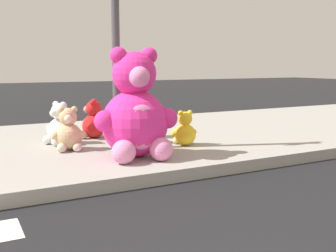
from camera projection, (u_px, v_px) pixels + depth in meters
name	position (u px, v px, depth m)	size (l,w,h in m)	color
sidewalk	(34.00, 150.00, 5.89)	(28.00, 4.40, 0.15)	#9E9B93
sign_pole	(115.00, 24.00, 5.38)	(0.56, 0.11, 3.20)	#4C4C51
plush_pink_large	(136.00, 114.00, 5.05)	(1.06, 0.95, 1.38)	#F22D93
plush_yellow	(185.00, 131.00, 5.86)	(0.39, 0.35, 0.51)	yellow
plush_lime	(147.00, 130.00, 6.01)	(0.37, 0.36, 0.50)	#8CD133
plush_lavender	(133.00, 120.00, 6.45)	(0.52, 0.52, 0.73)	#B28CD8
plush_tan	(69.00, 133.00, 5.50)	(0.46, 0.42, 0.60)	tan
plush_red	(93.00, 122.00, 6.44)	(0.44, 0.45, 0.62)	red
plush_white	(59.00, 127.00, 5.94)	(0.45, 0.46, 0.63)	white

